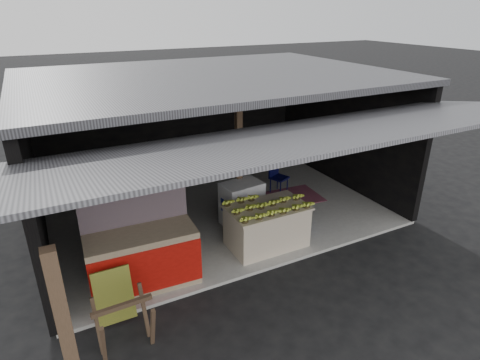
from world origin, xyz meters
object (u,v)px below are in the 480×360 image
banana_table (267,226)px  neighbor_stall (143,256)px  water_barrel (296,216)px  sawhorse (124,321)px  white_crate (242,203)px  plastic_chair (277,174)px

banana_table → neighbor_stall: bearing=-177.7°
banana_table → water_barrel: bearing=20.5°
banana_table → sawhorse: banana_table is taller
neighbor_stall → sawhorse: (-0.57, -1.20, -0.10)m
banana_table → sawhorse: size_ratio=1.90×
white_crate → neighbor_stall: 2.55m
sawhorse → white_crate: bearing=36.1°
sawhorse → plastic_chair: (4.35, 3.24, 0.04)m
sawhorse → plastic_chair: 5.43m
banana_table → water_barrel: 0.99m
white_crate → water_barrel: bearing=-40.0°
sawhorse → water_barrel: (3.83, 1.63, -0.18)m
white_crate → water_barrel: white_crate is taller
neighbor_stall → water_barrel: neighbor_stall is taller
sawhorse → water_barrel: sawhorse is taller
plastic_chair → white_crate: bearing=-168.5°
water_barrel → plastic_chair: bearing=71.9°
neighbor_stall → plastic_chair: bearing=31.2°
banana_table → sawhorse: 3.19m
neighbor_stall → sawhorse: bearing=-112.3°
white_crate → water_barrel: 1.15m
plastic_chair → water_barrel: bearing=-130.7°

